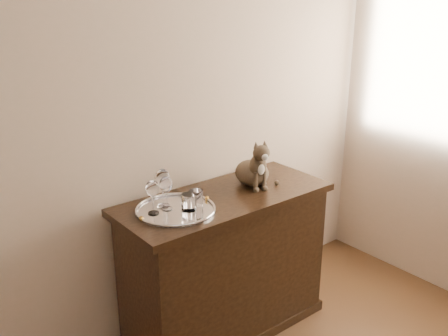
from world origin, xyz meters
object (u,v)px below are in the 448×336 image
at_px(wine_glass_a, 153,197).
at_px(tumbler_c, 196,198).
at_px(cat, 252,161).
at_px(sideboard, 225,265).
at_px(tumbler_a, 189,202).
at_px(tray, 176,211).
at_px(wine_glass_d, 166,193).
at_px(wine_glass_b, 163,188).

xyz_separation_m(wine_glass_a, tumbler_c, (0.22, -0.05, -0.05)).
bearing_deg(cat, sideboard, -156.49).
relative_size(tumbler_c, cat, 0.28).
bearing_deg(wine_glass_a, tumbler_a, -25.92).
relative_size(tray, wine_glass_a, 2.30).
xyz_separation_m(sideboard, tumbler_c, (-0.21, -0.02, 0.47)).
xyz_separation_m(wine_glass_a, tumbler_a, (0.16, -0.08, -0.04)).
bearing_deg(tumbler_a, wine_glass_d, 134.60).
distance_m(wine_glass_d, cat, 0.57).
height_order(wine_glass_a, wine_glass_b, wine_glass_b).
relative_size(wine_glass_b, cat, 0.71).
bearing_deg(tray, cat, 3.93).
height_order(wine_glass_b, cat, cat).
bearing_deg(wine_glass_d, tray, -52.64).
distance_m(wine_glass_a, wine_glass_b, 0.09).
bearing_deg(cat, tumbler_a, -155.50).
bearing_deg(wine_glass_a, tray, -17.29).
bearing_deg(wine_glass_d, tumbler_c, -19.71).
xyz_separation_m(sideboard, tumbler_a, (-0.27, -0.05, 0.48)).
xyz_separation_m(sideboard, cat, (0.22, 0.03, 0.57)).
distance_m(tray, cat, 0.56).
height_order(tumbler_a, cat, cat).
height_order(sideboard, wine_glass_d, wine_glass_d).
bearing_deg(wine_glass_d, cat, 0.08).
height_order(sideboard, tumbler_a, tumbler_a).
height_order(sideboard, tumbler_c, tumbler_c).
bearing_deg(cat, wine_glass_d, -164.80).
bearing_deg(tumbler_c, wine_glass_d, 160.29).
bearing_deg(sideboard, tumbler_c, -174.51).
xyz_separation_m(wine_glass_a, wine_glass_d, (0.08, 0.00, -0.00)).
bearing_deg(wine_glass_b, cat, -3.83).
xyz_separation_m(sideboard, wine_glass_b, (-0.34, 0.07, 0.53)).
distance_m(wine_glass_b, tumbler_a, 0.15).
bearing_deg(wine_glass_b, tumbler_c, -32.82).
bearing_deg(wine_glass_a, wine_glass_b, 26.26).
distance_m(tumbler_a, cat, 0.50).
xyz_separation_m(wine_glass_d, tumbler_a, (0.08, -0.08, -0.04)).
bearing_deg(tumbler_a, sideboard, 10.17).
relative_size(wine_glass_a, cat, 0.62).
xyz_separation_m(tray, wine_glass_d, (-0.03, 0.04, 0.09)).
relative_size(wine_glass_a, tumbler_a, 2.03).
height_order(tray, cat, cat).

